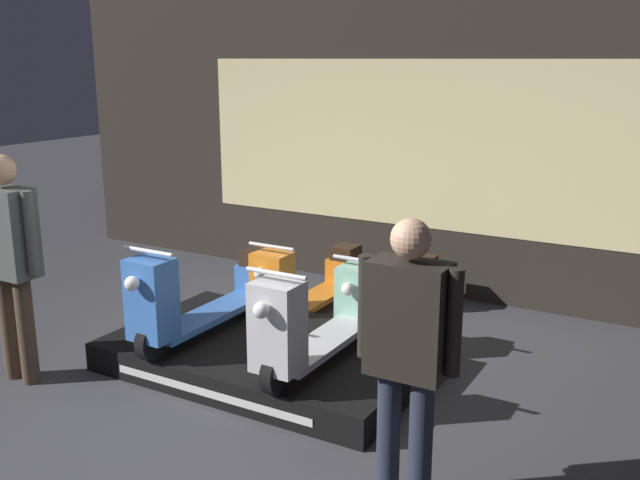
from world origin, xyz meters
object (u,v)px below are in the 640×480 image
scooter_display_left (207,294)px  scooter_display_right (325,318)px  person_right_browsing (407,343)px  scooter_backrow_0 (310,284)px  scooter_backrow_1 (390,298)px  person_left_browsing (9,250)px

scooter_display_left → scooter_display_right: 1.10m
scooter_display_right → person_right_browsing: bearing=-44.0°
scooter_display_left → scooter_backrow_0: scooter_display_left is taller
scooter_display_left → scooter_display_right: size_ratio=1.00×
scooter_backrow_1 → person_right_browsing: bearing=-63.9°
scooter_display_right → person_right_browsing: person_right_browsing is taller
person_right_browsing → scooter_display_right: bearing=136.0°
person_left_browsing → scooter_display_right: bearing=26.9°
scooter_backrow_0 → person_left_browsing: person_left_browsing is taller
person_left_browsing → person_right_browsing: size_ratio=1.07×
scooter_backrow_1 → person_left_browsing: person_left_browsing is taller
scooter_display_left → scooter_display_right: bearing=0.0°
scooter_backrow_0 → person_right_browsing: (1.98, -2.32, 0.64)m
scooter_backrow_0 → scooter_backrow_1: 0.84m
scooter_display_left → scooter_backrow_1: size_ratio=1.00×
scooter_display_right → scooter_backrow_1: size_ratio=1.00×
scooter_display_right → person_right_browsing: (1.09, -1.06, 0.41)m
scooter_backrow_0 → scooter_backrow_1: bearing=0.0°
scooter_display_left → person_right_browsing: person_right_browsing is taller
scooter_backrow_1 → scooter_display_left: bearing=-130.0°
scooter_display_left → person_left_browsing: 1.52m
scooter_display_right → person_left_browsing: size_ratio=1.02×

